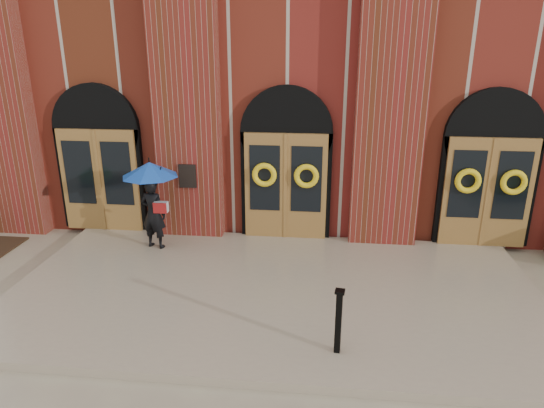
# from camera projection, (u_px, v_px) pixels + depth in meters

# --- Properties ---
(ground) EXTENTS (90.00, 90.00, 0.00)m
(ground) POSITION_uv_depth(u_px,v_px,m) (273.00, 299.00, 9.14)
(ground) COLOR tan
(ground) RESTS_ON ground
(landing) EXTENTS (10.00, 5.30, 0.15)m
(landing) POSITION_uv_depth(u_px,v_px,m) (274.00, 292.00, 9.26)
(landing) COLOR gray
(landing) RESTS_ON ground
(church_building) EXTENTS (16.20, 12.53, 7.00)m
(church_building) POSITION_uv_depth(u_px,v_px,m) (301.00, 74.00, 16.25)
(church_building) COLOR maroon
(church_building) RESTS_ON ground
(man_with_umbrella) EXTENTS (1.48, 1.48, 1.99)m
(man_with_umbrella) POSITION_uv_depth(u_px,v_px,m) (151.00, 189.00, 10.61)
(man_with_umbrella) COLOR black
(man_with_umbrella) RESTS_ON landing
(metal_post) EXTENTS (0.16, 0.16, 1.05)m
(metal_post) POSITION_uv_depth(u_px,v_px,m) (339.00, 320.00, 7.20)
(metal_post) COLOR black
(metal_post) RESTS_ON landing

